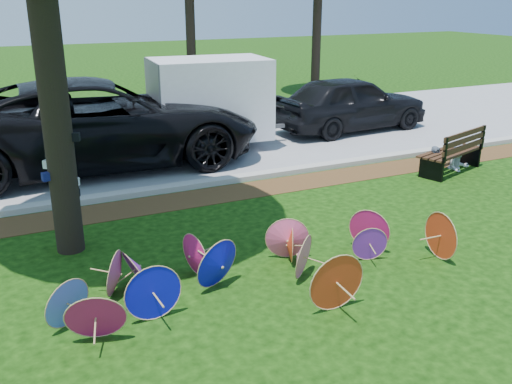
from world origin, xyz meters
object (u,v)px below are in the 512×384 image
cargo_trailer (210,99)px  person_right (460,144)px  parasol_pile (253,264)px  black_van (101,123)px  person_left (437,147)px  dark_pickup (351,103)px  park_bench (450,151)px

cargo_trailer → person_right: 6.40m
parasol_pile → cargo_trailer: cargo_trailer is taller
black_van → person_left: black_van is taller
parasol_pile → dark_pickup: (6.87, 7.74, 0.48)m
park_bench → person_right: bearing=-9.8°
park_bench → person_right: 0.37m
dark_pickup → cargo_trailer: size_ratio=1.64×
park_bench → cargo_trailer: bearing=116.0°
parasol_pile → cargo_trailer: bearing=73.3°
person_left → person_right: (0.70, 0.00, -0.01)m
dark_pickup → cargo_trailer: (-4.61, -0.19, 0.51)m
black_van → cargo_trailer: cargo_trailer is taller
cargo_trailer → black_van: bearing=-166.4°
dark_pickup → park_bench: 4.64m
dark_pickup → black_van: bearing=90.8°
dark_pickup → person_right: bearing=176.1°
parasol_pile → dark_pickup: dark_pickup is taller
parasol_pile → person_left: person_left is taller
person_right → dark_pickup: bearing=98.8°
black_van → cargo_trailer: size_ratio=2.54×
person_left → dark_pickup: bearing=78.4°
parasol_pile → cargo_trailer: (2.27, 7.55, 0.98)m
dark_pickup → person_left: 4.62m
parasol_pile → park_bench: (6.53, 3.12, 0.15)m
parasol_pile → park_bench: 7.24m
black_van → park_bench: 8.27m
parasol_pile → black_van: bearing=95.7°
black_van → park_bench: bearing=-117.2°
parasol_pile → person_left: 6.96m
person_left → black_van: bearing=147.3°
dark_pickup → park_bench: bearing=171.7°
parasol_pile → person_right: person_right is taller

